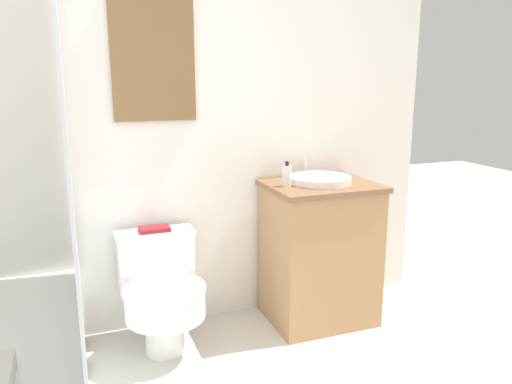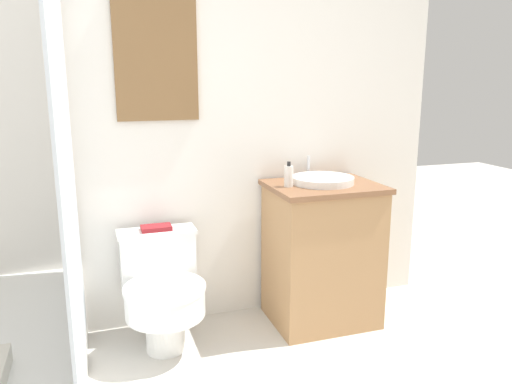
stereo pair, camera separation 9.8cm
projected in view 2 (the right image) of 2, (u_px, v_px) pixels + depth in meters
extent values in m
cube|color=white|center=(167.00, 111.00, 2.77)|extent=(3.31, 0.05, 2.50)
cube|color=brown|center=(156.00, 56.00, 2.66)|extent=(0.44, 0.02, 0.69)
cube|color=silver|center=(156.00, 56.00, 2.65)|extent=(0.41, 0.01, 0.66)
cube|color=white|center=(4.00, 375.00, 2.11)|extent=(0.65, 1.34, 0.40)
cube|color=silver|center=(67.00, 174.00, 2.02)|extent=(0.01, 1.23, 1.80)
cylinder|color=white|center=(165.00, 330.00, 2.67)|extent=(0.21, 0.21, 0.23)
cylinder|color=white|center=(165.00, 302.00, 2.58)|extent=(0.41, 0.41, 0.14)
cylinder|color=white|center=(165.00, 288.00, 2.56)|extent=(0.42, 0.42, 0.02)
cube|color=white|center=(158.00, 261.00, 2.78)|extent=(0.40, 0.16, 0.33)
cube|color=white|center=(156.00, 232.00, 2.74)|extent=(0.42, 0.17, 0.02)
cube|color=#AD7F51|center=(322.00, 256.00, 2.95)|extent=(0.60, 0.48, 0.81)
cube|color=brown|center=(324.00, 187.00, 2.85)|extent=(0.63, 0.51, 0.03)
cylinder|color=white|center=(323.00, 180.00, 2.87)|extent=(0.36, 0.36, 0.04)
cylinder|color=silver|center=(308.00, 166.00, 3.04)|extent=(0.02, 0.02, 0.13)
cylinder|color=silver|center=(289.00, 176.00, 2.77)|extent=(0.05, 0.05, 0.12)
cylinder|color=black|center=(289.00, 164.00, 2.76)|extent=(0.02, 0.02, 0.02)
cube|color=maroon|center=(156.00, 228.00, 2.73)|extent=(0.16, 0.10, 0.02)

